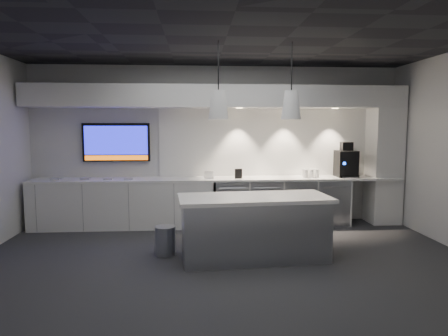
{
  "coord_description": "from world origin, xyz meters",
  "views": [
    {
      "loc": [
        -0.4,
        -5.2,
        1.86
      ],
      "look_at": [
        0.04,
        1.1,
        1.2
      ],
      "focal_mm": 32.0,
      "sensor_mm": 36.0,
      "label": 1
    }
  ],
  "objects": [
    {
      "name": "floor",
      "position": [
        0.0,
        0.0,
        0.0
      ],
      "size": [
        7.0,
        7.0,
        0.0
      ],
      "primitive_type": "plane",
      "color": "#2E2E31",
      "rests_on": "ground"
    },
    {
      "name": "ceiling",
      "position": [
        0.0,
        0.0,
        3.0
      ],
      "size": [
        7.0,
        7.0,
        0.0
      ],
      "primitive_type": "plane",
      "rotation": [
        3.14,
        0.0,
        0.0
      ],
      "color": "black",
      "rests_on": "wall_back"
    },
    {
      "name": "wall_back",
      "position": [
        0.0,
        2.5,
        1.5
      ],
      "size": [
        7.0,
        0.0,
        7.0
      ],
      "primitive_type": "plane",
      "rotation": [
        1.57,
        0.0,
        0.0
      ],
      "color": "silver",
      "rests_on": "floor"
    },
    {
      "name": "wall_front",
      "position": [
        0.0,
        -2.5,
        1.5
      ],
      "size": [
        7.0,
        0.0,
        7.0
      ],
      "primitive_type": "plane",
      "rotation": [
        -1.57,
        0.0,
        0.0
      ],
      "color": "silver",
      "rests_on": "floor"
    },
    {
      "name": "back_counter",
      "position": [
        0.0,
        2.17,
        0.88
      ],
      "size": [
        6.8,
        0.65,
        0.04
      ],
      "primitive_type": "cube",
      "color": "white",
      "rests_on": "left_base_cabinets"
    },
    {
      "name": "left_base_cabinets",
      "position": [
        -1.75,
        2.17,
        0.43
      ],
      "size": [
        3.3,
        0.63,
        0.86
      ],
      "primitive_type": "cube",
      "color": "white",
      "rests_on": "floor"
    },
    {
      "name": "fridge_unit_a",
      "position": [
        0.25,
        2.17,
        0.42
      ],
      "size": [
        0.6,
        0.61,
        0.85
      ],
      "primitive_type": "cube",
      "color": "#9C9FA4",
      "rests_on": "floor"
    },
    {
      "name": "fridge_unit_b",
      "position": [
        0.88,
        2.17,
        0.42
      ],
      "size": [
        0.6,
        0.61,
        0.85
      ],
      "primitive_type": "cube",
      "color": "#9C9FA4",
      "rests_on": "floor"
    },
    {
      "name": "fridge_unit_c",
      "position": [
        1.51,
        2.17,
        0.42
      ],
      "size": [
        0.6,
        0.61,
        0.85
      ],
      "primitive_type": "cube",
      "color": "#9C9FA4",
      "rests_on": "floor"
    },
    {
      "name": "fridge_unit_d",
      "position": [
        2.14,
        2.17,
        0.42
      ],
      "size": [
        0.6,
        0.61,
        0.85
      ],
      "primitive_type": "cube",
      "color": "#9C9FA4",
      "rests_on": "floor"
    },
    {
      "name": "backsplash",
      "position": [
        1.2,
        2.48,
        1.55
      ],
      "size": [
        4.6,
        0.03,
        1.3
      ],
      "primitive_type": "cube",
      "color": "white",
      "rests_on": "wall_back"
    },
    {
      "name": "soffit",
      "position": [
        0.0,
        2.2,
        2.4
      ],
      "size": [
        6.9,
        0.6,
        0.4
      ],
      "primitive_type": "cube",
      "color": "white",
      "rests_on": "wall_back"
    },
    {
      "name": "column",
      "position": [
        3.2,
        2.2,
        1.3
      ],
      "size": [
        0.55,
        0.55,
        2.6
      ],
      "primitive_type": "cube",
      "color": "white",
      "rests_on": "floor"
    },
    {
      "name": "wall_tv",
      "position": [
        -1.9,
        2.45,
        1.56
      ],
      "size": [
        1.25,
        0.07,
        0.72
      ],
      "color": "black",
      "rests_on": "wall_back"
    },
    {
      "name": "island",
      "position": [
        0.41,
        0.25,
        0.45
      ],
      "size": [
        2.17,
        1.07,
        0.89
      ],
      "rotation": [
        0.0,
        0.0,
        0.08
      ],
      "color": "#9C9FA4",
      "rests_on": "floor"
    },
    {
      "name": "bin",
      "position": [
        -0.85,
        0.49,
        0.21
      ],
      "size": [
        0.32,
        0.32,
        0.42
      ],
      "primitive_type": "cylinder",
      "rotation": [
        0.0,
        0.0,
        0.05
      ],
      "color": "#9C9FA4",
      "rests_on": "floor"
    },
    {
      "name": "coffee_machine",
      "position": [
        2.45,
        2.2,
        1.17
      ],
      "size": [
        0.38,
        0.54,
        0.66
      ],
      "rotation": [
        0.0,
        0.0,
        -0.04
      ],
      "color": "black",
      "rests_on": "back_counter"
    },
    {
      "name": "sign_black",
      "position": [
        0.38,
        2.08,
        0.99
      ],
      "size": [
        0.14,
        0.06,
        0.18
      ],
      "primitive_type": "cube",
      "rotation": [
        0.0,
        0.0,
        0.3
      ],
      "color": "black",
      "rests_on": "back_counter"
    },
    {
      "name": "sign_white",
      "position": [
        -0.17,
        2.11,
        0.97
      ],
      "size": [
        0.18,
        0.04,
        0.14
      ],
      "primitive_type": "cube",
      "rotation": [
        0.0,
        0.0,
        -0.13
      ],
      "color": "white",
      "rests_on": "back_counter"
    },
    {
      "name": "cup_cluster",
      "position": [
        1.75,
        2.13,
        0.98
      ],
      "size": [
        0.29,
        0.19,
        0.16
      ],
      "primitive_type": null,
      "color": "white",
      "rests_on": "back_counter"
    },
    {
      "name": "tray_a",
      "position": [
        -2.92,
        2.11,
        0.91
      ],
      "size": [
        0.17,
        0.17,
        0.02
      ],
      "primitive_type": "cube",
      "rotation": [
        0.0,
        0.0,
        -0.03
      ],
      "color": "#A3A3A3",
      "rests_on": "back_counter"
    },
    {
      "name": "tray_b",
      "position": [
        -2.42,
        2.17,
        0.91
      ],
      "size": [
        0.17,
        0.17,
        0.02
      ],
      "primitive_type": "cube",
      "rotation": [
        0.0,
        0.0,
        0.03
      ],
      "color": "#A3A3A3",
      "rests_on": "back_counter"
    },
    {
      "name": "tray_c",
      "position": [
        -2.0,
        2.11,
        0.91
      ],
      "size": [
        0.17,
        0.17,
        0.02
      ],
      "primitive_type": "cube",
      "rotation": [
        0.0,
        0.0,
        0.1
      ],
      "color": "#A3A3A3",
      "rests_on": "back_counter"
    },
    {
      "name": "tray_d",
      "position": [
        -1.64,
        2.11,
        0.91
      ],
      "size": [
        0.18,
        0.18,
        0.02
      ],
      "primitive_type": "cube",
      "rotation": [
        0.0,
        0.0,
        0.15
      ],
      "color": "#A3A3A3",
      "rests_on": "back_counter"
    },
    {
      "name": "pendant_left",
      "position": [
        -0.09,
        0.25,
        2.15
      ],
      "size": [
        0.27,
        0.27,
        1.09
      ],
      "color": "white",
      "rests_on": "ceiling"
    },
    {
      "name": "pendant_right",
      "position": [
        0.91,
        0.25,
        2.15
      ],
      "size": [
        0.27,
        0.27,
        1.09
      ],
      "color": "white",
      "rests_on": "ceiling"
    }
  ]
}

